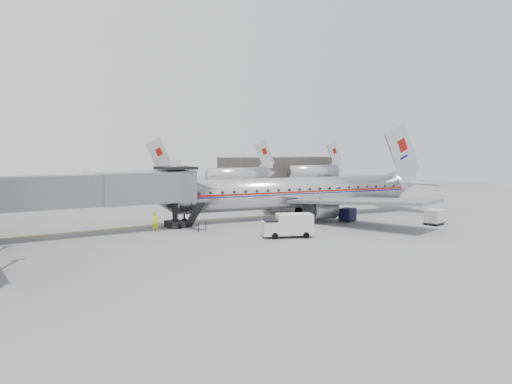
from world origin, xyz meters
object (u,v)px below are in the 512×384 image
baggage_cart_navy (348,214)px  ramp_worker (155,222)px  airliner (300,193)px  service_van (288,225)px  baggage_cart_white (434,217)px

baggage_cart_navy → ramp_worker: (-20.87, 5.27, 0.19)m
airliner → service_van: size_ratio=7.42×
airliner → baggage_cart_navy: 6.62m
airliner → service_van: airliner is taller
baggage_cart_navy → airliner: bearing=91.6°
baggage_cart_navy → baggage_cart_white: bearing=-67.6°
airliner → ramp_worker: airliner is taller
baggage_cart_navy → ramp_worker: 21.53m
baggage_cart_navy → baggage_cart_white: (6.07, -7.01, 0.09)m
airliner → baggage_cart_white: size_ratio=15.37×
ramp_worker → baggage_cart_white: bearing=-21.0°
baggage_cart_white → ramp_worker: 29.61m
airliner → baggage_cart_white: 15.42m
airliner → baggage_cart_navy: bearing=-61.7°
baggage_cart_navy → ramp_worker: size_ratio=1.14×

